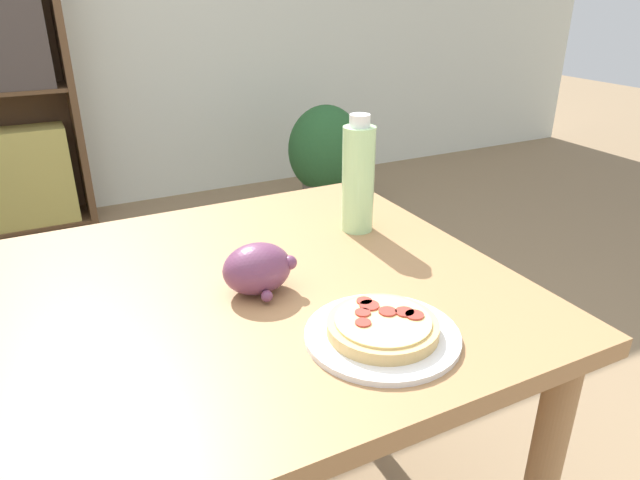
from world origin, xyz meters
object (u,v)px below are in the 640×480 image
at_px(pizza_on_plate, 382,330).
at_px(potted_plant_floor, 325,156).
at_px(grape_bunch, 257,269).
at_px(drink_bottle, 358,177).

relative_size(pizza_on_plate, potted_plant_floor, 0.39).
height_order(pizza_on_plate, potted_plant_floor, pizza_on_plate).
relative_size(grape_bunch, drink_bottle, 0.50).
distance_m(pizza_on_plate, potted_plant_floor, 2.43).
bearing_deg(pizza_on_plate, grape_bunch, 117.63).
height_order(pizza_on_plate, grape_bunch, grape_bunch).
xyz_separation_m(grape_bunch, potted_plant_floor, (1.15, 1.94, -0.44)).
bearing_deg(drink_bottle, potted_plant_floor, 64.55).
bearing_deg(pizza_on_plate, potted_plant_floor, 64.61).
height_order(grape_bunch, drink_bottle, drink_bottle).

